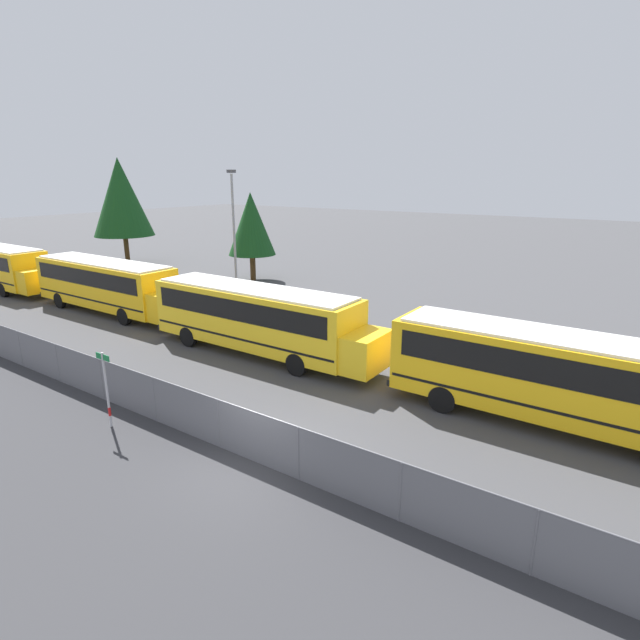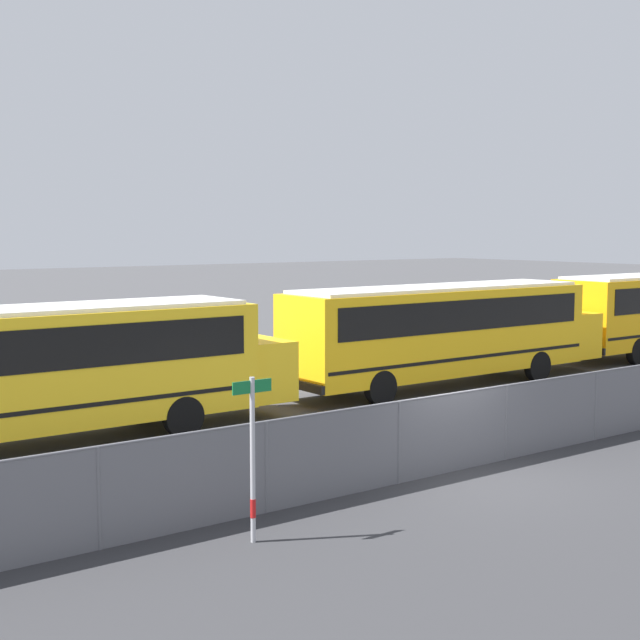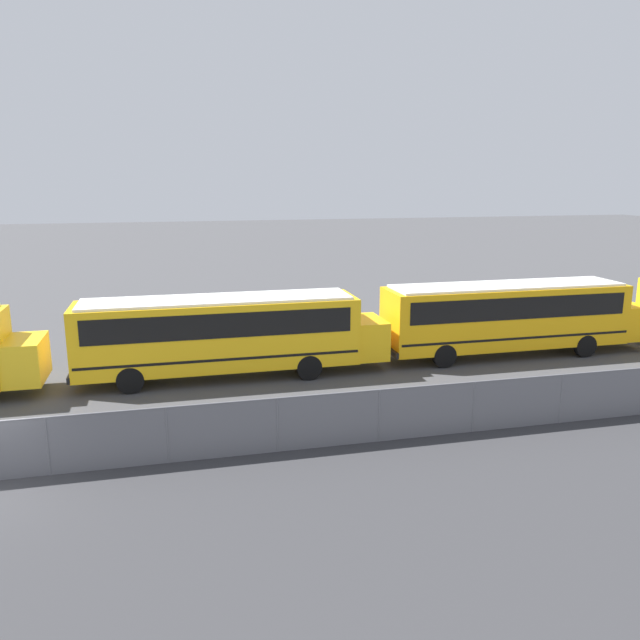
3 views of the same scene
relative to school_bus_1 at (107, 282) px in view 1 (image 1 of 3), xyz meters
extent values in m
plane|color=#424244|center=(18.57, -7.55, -1.89)|extent=(200.00, 200.00, 0.00)
cube|color=#333335|center=(18.57, -13.55, -1.88)|extent=(122.02, 12.00, 0.01)
cube|color=#9EA0A5|center=(18.57, -7.55, -1.08)|extent=(88.02, 0.03, 1.61)
cube|color=slate|center=(18.57, -7.56, -1.08)|extent=(88.02, 0.01, 1.61)
cylinder|color=slate|center=(18.57, -7.55, -0.28)|extent=(88.02, 0.05, 0.05)
cylinder|color=slate|center=(4.91, -7.55, -1.08)|extent=(0.07, 0.07, 1.61)
cylinder|color=slate|center=(7.95, -7.55, -1.08)|extent=(0.07, 0.07, 1.61)
cylinder|color=slate|center=(10.98, -7.55, -1.08)|extent=(0.07, 0.07, 1.61)
cylinder|color=slate|center=(14.02, -7.55, -1.08)|extent=(0.07, 0.07, 1.61)
cylinder|color=slate|center=(17.06, -7.55, -1.08)|extent=(0.07, 0.07, 1.61)
cylinder|color=slate|center=(20.09, -7.55, -1.08)|extent=(0.07, 0.07, 1.61)
cylinder|color=slate|center=(23.13, -7.55, -1.08)|extent=(0.07, 0.07, 1.61)
cylinder|color=slate|center=(26.16, -7.55, -1.08)|extent=(0.07, 0.07, 1.61)
cube|color=yellow|center=(-7.07, -0.57, -0.62)|extent=(1.29, 2.28, 1.55)
cylinder|color=black|center=(-9.75, 0.55, -1.39)|extent=(0.99, 0.28, 0.99)
cylinder|color=black|center=(-9.75, -1.69, -1.39)|extent=(0.99, 0.28, 0.99)
cube|color=yellow|center=(-0.26, 0.00, -0.10)|extent=(10.73, 2.48, 2.58)
cube|color=black|center=(-0.26, 0.00, 0.47)|extent=(9.87, 2.52, 0.93)
cube|color=black|center=(-0.26, 0.00, -0.83)|extent=(10.51, 2.51, 0.10)
cube|color=yellow|center=(5.74, 0.00, -0.62)|extent=(1.29, 2.28, 1.55)
cube|color=black|center=(-5.68, 0.00, -1.24)|extent=(0.12, 2.48, 0.24)
cube|color=silver|center=(-0.26, 0.00, 1.24)|extent=(10.19, 2.23, 0.10)
cylinder|color=black|center=(3.06, 1.12, -1.39)|extent=(0.99, 0.28, 0.99)
cylinder|color=black|center=(3.06, -1.12, -1.39)|extent=(0.99, 0.28, 0.99)
cylinder|color=black|center=(-3.59, 1.12, -1.39)|extent=(0.99, 0.28, 0.99)
cylinder|color=black|center=(-3.59, -1.12, -1.39)|extent=(0.99, 0.28, 0.99)
cube|color=yellow|center=(12.21, -0.46, -0.10)|extent=(10.73, 2.48, 2.58)
cube|color=black|center=(12.21, -0.46, 0.47)|extent=(9.87, 2.52, 0.93)
cube|color=black|center=(12.21, -0.46, -0.83)|extent=(10.51, 2.51, 0.10)
cube|color=yellow|center=(18.21, -0.46, -0.62)|extent=(1.29, 2.28, 1.55)
cube|color=black|center=(6.79, -0.46, -1.24)|extent=(0.12, 2.48, 0.24)
cube|color=silver|center=(12.21, -0.46, 1.24)|extent=(10.19, 2.23, 0.10)
cylinder|color=black|center=(15.53, 0.67, -1.39)|extent=(0.99, 0.28, 0.99)
cylinder|color=black|center=(15.53, -1.58, -1.39)|extent=(0.99, 0.28, 0.99)
cylinder|color=black|center=(8.88, 0.67, -1.39)|extent=(0.99, 0.28, 0.99)
cylinder|color=black|center=(8.88, -1.58, -1.39)|extent=(0.99, 0.28, 0.99)
cube|color=yellow|center=(25.15, -0.24, -0.10)|extent=(10.73, 2.48, 2.58)
cube|color=black|center=(25.15, -0.24, 0.47)|extent=(9.87, 2.52, 0.93)
cube|color=black|center=(25.15, -0.24, -0.83)|extent=(10.51, 2.51, 0.10)
cube|color=black|center=(19.73, -0.24, -1.24)|extent=(0.12, 2.48, 0.24)
cube|color=silver|center=(25.15, -0.24, 1.24)|extent=(10.19, 2.23, 0.10)
cylinder|color=black|center=(21.82, 0.88, -1.39)|extent=(0.99, 0.28, 0.99)
cylinder|color=black|center=(21.82, -1.36, -1.39)|extent=(0.99, 0.28, 0.99)
cylinder|color=#B7B7BC|center=(13.07, -8.65, -0.57)|extent=(0.08, 0.08, 2.63)
cylinder|color=red|center=(13.07, -8.65, -1.34)|extent=(0.09, 0.09, 0.30)
cube|color=#147238|center=(13.07, -8.65, 0.59)|extent=(0.70, 0.02, 0.20)
cylinder|color=gray|center=(3.92, 7.08, 2.22)|extent=(0.16, 0.16, 8.22)
cube|color=#47474C|center=(3.92, 7.08, 6.48)|extent=(0.60, 0.24, 0.20)
cylinder|color=#51381E|center=(-14.26, 11.37, -0.54)|extent=(0.44, 0.44, 2.70)
cone|color=#144219|center=(-14.26, 11.37, 4.32)|extent=(5.40, 5.40, 7.02)
cylinder|color=#51381E|center=(0.59, 12.46, -0.86)|extent=(0.44, 0.44, 2.06)
cone|color=#144219|center=(0.59, 12.46, 2.59)|extent=(3.72, 3.72, 4.84)
camera|label=1|loc=(27.36, -17.14, 6.20)|focal=28.00mm
camera|label=2|loc=(5.89, -20.23, 3.00)|focal=50.00mm
camera|label=3|loc=(23.43, -23.92, 5.76)|focal=35.00mm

